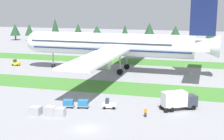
{
  "coord_description": "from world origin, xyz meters",
  "views": [
    {
      "loc": [
        17.37,
        -47.21,
        19.95
      ],
      "look_at": [
        -3.42,
        28.07,
        4.0
      ],
      "focal_mm": 52.71,
      "sensor_mm": 36.0,
      "label": 1
    }
  ],
  "objects_px": {
    "cargo_dolly_second": "(68,103)",
    "uld_container_2": "(51,111)",
    "ground_crew_loader": "(146,112)",
    "uld_container_1": "(36,111)",
    "airliner": "(116,45)",
    "baggage_tug": "(109,104)",
    "ground_crew_marshaller": "(162,101)",
    "cargo_dolly_lead": "(83,103)",
    "catering_truck": "(179,100)",
    "taxiway_marker_2": "(41,89)",
    "taxiway_marker_1": "(176,95)",
    "uld_container_0": "(60,112)",
    "taxiway_marker_0": "(186,96)",
    "pushback_tractor": "(16,63)"
  },
  "relations": [
    {
      "from": "airliner",
      "to": "cargo_dolly_second",
      "type": "relative_size",
      "value": 29.22
    },
    {
      "from": "cargo_dolly_lead",
      "to": "airliner",
      "type": "bearing_deg",
      "value": 173.82
    },
    {
      "from": "ground_crew_marshaller",
      "to": "catering_truck",
      "type": "bearing_deg",
      "value": 20.34
    },
    {
      "from": "cargo_dolly_lead",
      "to": "taxiway_marker_2",
      "type": "relative_size",
      "value": 4.93
    },
    {
      "from": "cargo_dolly_second",
      "to": "cargo_dolly_lead",
      "type": "bearing_deg",
      "value": 90.0
    },
    {
      "from": "cargo_dolly_lead",
      "to": "catering_truck",
      "type": "bearing_deg",
      "value": 91.29
    },
    {
      "from": "catering_truck",
      "to": "pushback_tractor",
      "type": "relative_size",
      "value": 2.71
    },
    {
      "from": "taxiway_marker_2",
      "to": "ground_crew_loader",
      "type": "bearing_deg",
      "value": -24.1
    },
    {
      "from": "uld_container_2",
      "to": "taxiway_marker_1",
      "type": "height_order",
      "value": "uld_container_2"
    },
    {
      "from": "cargo_dolly_lead",
      "to": "ground_crew_loader",
      "type": "height_order",
      "value": "ground_crew_loader"
    },
    {
      "from": "cargo_dolly_second",
      "to": "ground_crew_loader",
      "type": "distance_m",
      "value": 15.46
    },
    {
      "from": "cargo_dolly_lead",
      "to": "taxiway_marker_1",
      "type": "distance_m",
      "value": 21.0
    },
    {
      "from": "taxiway_marker_0",
      "to": "taxiway_marker_2",
      "type": "xyz_separation_m",
      "value": [
        -33.14,
        -2.84,
        -0.02
      ]
    },
    {
      "from": "cargo_dolly_second",
      "to": "uld_container_2",
      "type": "distance_m",
      "value": 5.41
    },
    {
      "from": "ground_crew_loader",
      "to": "uld_container_2",
      "type": "height_order",
      "value": "ground_crew_loader"
    },
    {
      "from": "catering_truck",
      "to": "ground_crew_loader",
      "type": "relative_size",
      "value": 4.09
    },
    {
      "from": "cargo_dolly_lead",
      "to": "uld_container_0",
      "type": "height_order",
      "value": "uld_container_0"
    },
    {
      "from": "taxiway_marker_1",
      "to": "airliner",
      "type": "bearing_deg",
      "value": 131.11
    },
    {
      "from": "uld_container_0",
      "to": "taxiway_marker_0",
      "type": "relative_size",
      "value": 3.78
    },
    {
      "from": "baggage_tug",
      "to": "cargo_dolly_lead",
      "type": "bearing_deg",
      "value": -90.0
    },
    {
      "from": "airliner",
      "to": "catering_truck",
      "type": "bearing_deg",
      "value": -145.35
    },
    {
      "from": "uld_container_1",
      "to": "taxiway_marker_1",
      "type": "height_order",
      "value": "uld_container_1"
    },
    {
      "from": "ground_crew_marshaller",
      "to": "uld_container_0",
      "type": "bearing_deg",
      "value": -96.48
    },
    {
      "from": "pushback_tractor",
      "to": "ground_crew_loader",
      "type": "relative_size",
      "value": 1.51
    },
    {
      "from": "ground_crew_marshaller",
      "to": "uld_container_2",
      "type": "distance_m",
      "value": 21.87
    },
    {
      "from": "cargo_dolly_second",
      "to": "taxiway_marker_0",
      "type": "relative_size",
      "value": 4.61
    },
    {
      "from": "uld_container_0",
      "to": "cargo_dolly_second",
      "type": "bearing_deg",
      "value": 95.1
    },
    {
      "from": "taxiway_marker_1",
      "to": "ground_crew_loader",
      "type": "bearing_deg",
      "value": -106.47
    },
    {
      "from": "uld_container_1",
      "to": "ground_crew_marshaller",
      "type": "bearing_deg",
      "value": 28.48
    },
    {
      "from": "ground_crew_marshaller",
      "to": "ground_crew_loader",
      "type": "height_order",
      "value": "same"
    },
    {
      "from": "uld_container_1",
      "to": "uld_container_2",
      "type": "xyz_separation_m",
      "value": [
        2.89,
        0.2,
        0.11
      ]
    },
    {
      "from": "airliner",
      "to": "cargo_dolly_second",
      "type": "bearing_deg",
      "value": -178.95
    },
    {
      "from": "uld_container_2",
      "to": "ground_crew_marshaller",
      "type": "bearing_deg",
      "value": 31.61
    },
    {
      "from": "uld_container_0",
      "to": "taxiway_marker_2",
      "type": "bearing_deg",
      "value": 127.03
    },
    {
      "from": "ground_crew_marshaller",
      "to": "taxiway_marker_2",
      "type": "xyz_separation_m",
      "value": [
        -28.78,
        4.33,
        -0.7
      ]
    },
    {
      "from": "catering_truck",
      "to": "pushback_tractor",
      "type": "xyz_separation_m",
      "value": [
        -54.41,
        31.9,
        -1.14
      ]
    },
    {
      "from": "pushback_tractor",
      "to": "taxiway_marker_2",
      "type": "bearing_deg",
      "value": 42.19
    },
    {
      "from": "baggage_tug",
      "to": "uld_container_2",
      "type": "xyz_separation_m",
      "value": [
        -8.98,
        -6.75,
        0.05
      ]
    },
    {
      "from": "uld_container_1",
      "to": "uld_container_2",
      "type": "relative_size",
      "value": 1.0
    },
    {
      "from": "cargo_dolly_lead",
      "to": "taxiway_marker_0",
      "type": "xyz_separation_m",
      "value": [
        18.93,
        12.82,
        -0.65
      ]
    },
    {
      "from": "airliner",
      "to": "taxiway_marker_0",
      "type": "xyz_separation_m",
      "value": [
        21.7,
        -22.17,
        -7.79
      ]
    },
    {
      "from": "airliner",
      "to": "baggage_tug",
      "type": "xyz_separation_m",
      "value": [
        7.7,
        -34.06,
        -7.24
      ]
    },
    {
      "from": "airliner",
      "to": "uld_container_1",
      "type": "bearing_deg",
      "value": 175.39
    },
    {
      "from": "uld_container_0",
      "to": "uld_container_1",
      "type": "bearing_deg",
      "value": -175.57
    },
    {
      "from": "cargo_dolly_second",
      "to": "taxiway_marker_0",
      "type": "xyz_separation_m",
      "value": [
        21.78,
        13.36,
        -0.65
      ]
    },
    {
      "from": "ground_crew_marshaller",
      "to": "taxiway_marker_1",
      "type": "relative_size",
      "value": 2.69
    },
    {
      "from": "taxiway_marker_1",
      "to": "cargo_dolly_lead",
      "type": "bearing_deg",
      "value": -143.34
    },
    {
      "from": "catering_truck",
      "to": "taxiway_marker_2",
      "type": "relative_size",
      "value": 14.39
    },
    {
      "from": "cargo_dolly_second",
      "to": "uld_container_1",
      "type": "xyz_separation_m",
      "value": [
        -4.08,
        -5.48,
        -0.16
      ]
    },
    {
      "from": "pushback_tractor",
      "to": "ground_crew_marshaller",
      "type": "bearing_deg",
      "value": 60.75
    }
  ]
}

